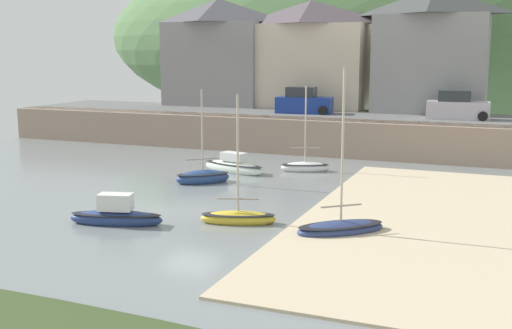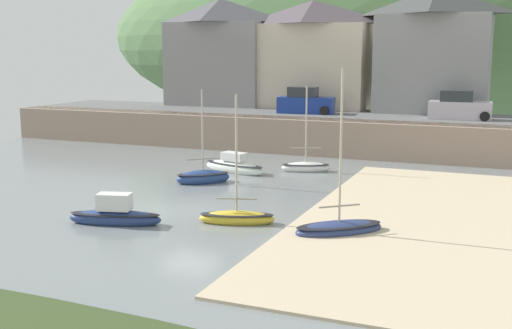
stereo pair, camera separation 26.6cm
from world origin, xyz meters
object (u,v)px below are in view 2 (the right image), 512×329
dinghy_open_wooden (115,216)px  fishing_boat_green (306,167)px  church_with_spire (460,2)px  waterfront_building_right (434,50)px  sailboat_white_hull (234,166)px  parked_car_by_wall (459,107)px  waterfront_building_centre (313,54)px  sailboat_far_left (203,177)px  waterfront_building_left (221,51)px  rowboat_small_beached (237,217)px  parked_car_near_slipway (305,102)px  sailboat_blue_trim (339,228)px

dinghy_open_wooden → fishing_boat_green: bearing=60.1°
church_with_spire → waterfront_building_right: bearing=-108.2°
church_with_spire → sailboat_white_hull: (-10.34, -20.35, -10.39)m
dinghy_open_wooden → parked_car_by_wall: parked_car_by_wall is taller
waterfront_building_centre → fishing_boat_green: bearing=-73.8°
waterfront_building_centre → waterfront_building_right: size_ratio=1.01×
sailboat_far_left → church_with_spire: bearing=23.8°
waterfront_building_left → rowboat_small_beached: bearing=-63.4°
sailboat_white_hull → parked_car_by_wall: bearing=60.7°
fishing_boat_green → parked_car_near_slipway: size_ratio=1.21×
fishing_boat_green → parked_car_near_slipway: 10.87m
waterfront_building_centre → waterfront_building_right: waterfront_building_right is taller
fishing_boat_green → rowboat_small_beached: bearing=-106.9°
waterfront_building_right → sailboat_far_left: bearing=-115.6°
church_with_spire → parked_car_by_wall: church_with_spire is taller
dinghy_open_wooden → sailboat_white_hull: (-0.06, 11.98, -0.01)m
dinghy_open_wooden → sailboat_white_hull: dinghy_open_wooden is taller
sailboat_blue_trim → fishing_boat_green: (-5.18, 11.86, 0.01)m
church_with_spire → parked_car_near_slipway: size_ratio=3.82×
waterfront_building_right → sailboat_white_hull: (-9.03, -16.35, -6.73)m
sailboat_white_hull → rowboat_small_beached: bearing=-50.5°
church_with_spire → dinghy_open_wooden: bearing=-107.6°
church_with_spire → rowboat_small_beached: size_ratio=2.98×
rowboat_small_beached → fishing_boat_green: size_ratio=1.05×
church_with_spire → fishing_boat_green: bearing=-109.7°
rowboat_small_beached → fishing_boat_green: rowboat_small_beached is taller
sailboat_far_left → sailboat_white_hull: bearing=42.0°
rowboat_small_beached → sailboat_white_hull: bearing=97.1°
church_with_spire → parked_car_by_wall: (1.07, -8.50, -7.53)m
fishing_boat_green → parked_car_near_slipway: (-3.28, 9.94, 2.94)m
church_with_spire → waterfront_building_left: bearing=-168.1°
waterfront_building_right → fishing_boat_green: bearing=-110.1°
parked_car_by_wall → sailboat_far_left: bearing=-130.6°
fishing_boat_green → dinghy_open_wooden: bearing=-126.0°
waterfront_building_left → waterfront_building_right: size_ratio=0.97×
fishing_boat_green → sailboat_white_hull: fishing_boat_green is taller
waterfront_building_centre → parked_car_by_wall: size_ratio=2.22×
parked_car_near_slipway → sailboat_far_left: bearing=-98.4°
waterfront_building_centre → sailboat_white_hull: size_ratio=2.16×
waterfront_building_left → waterfront_building_right: (17.60, 0.00, 0.14)m
waterfront_building_centre → sailboat_blue_trim: bearing=-70.4°
sailboat_blue_trim → waterfront_building_left: bearing=83.9°
waterfront_building_left → church_with_spire: (18.91, 4.00, 3.80)m
parked_car_near_slipway → sailboat_white_hull: bearing=-97.5°
parked_car_by_wall → sailboat_blue_trim: bearing=-99.2°
rowboat_small_beached → church_with_spire: bearing=61.6°
waterfront_building_right → church_with_spire: 5.58m
sailboat_far_left → fishing_boat_green: (4.11, 5.18, -0.03)m
fishing_boat_green → sailboat_white_hull: (-3.75, -1.91, 0.07)m
rowboat_small_beached → parked_car_near_slipway: 22.42m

